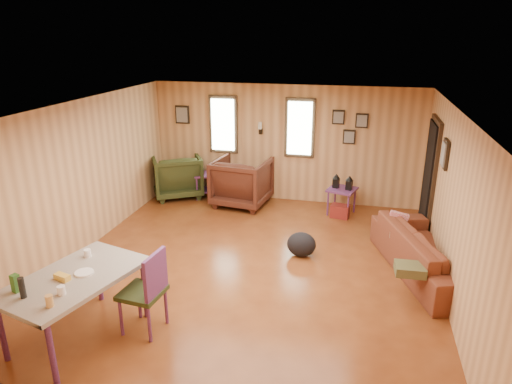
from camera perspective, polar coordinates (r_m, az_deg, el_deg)
room at (r=6.80m, az=1.15°, el=0.78°), size 5.54×6.04×2.44m
sofa at (r=7.13m, az=20.74°, el=-6.20°), size 1.39×2.39×0.90m
recliner_brown at (r=9.25m, az=-1.79°, el=1.55°), size 1.16×1.10×1.07m
recliner_green at (r=9.91m, az=-9.89°, el=2.31°), size 1.32×1.30×1.01m
end_table at (r=9.78m, az=-6.07°, el=1.39°), size 0.62×0.59×0.66m
side_table at (r=8.92m, az=10.73°, el=0.57°), size 0.62×0.62×0.80m
cooler at (r=8.90m, az=10.44°, el=-2.36°), size 0.38×0.30×0.25m
backpack at (r=7.29m, az=5.70°, el=-6.53°), size 0.55×0.49×0.40m
sofa_pillows at (r=6.86m, az=17.98°, el=-6.44°), size 0.45×1.63×0.34m
dining_table at (r=5.59m, az=-21.89°, el=-10.45°), size 1.31×1.75×1.03m
dining_chair at (r=5.53m, az=-13.40°, el=-11.57°), size 0.51×0.51×1.03m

